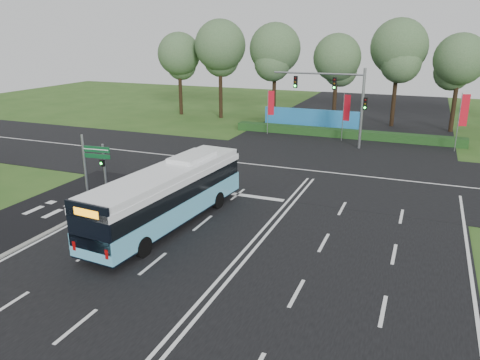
{
  "coord_description": "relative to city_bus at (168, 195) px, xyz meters",
  "views": [
    {
      "loc": [
        7.29,
        -20.9,
        9.9
      ],
      "look_at": [
        -1.93,
        2.0,
        2.06
      ],
      "focal_mm": 35.0,
      "sensor_mm": 36.0,
      "label": 1
    }
  ],
  "objects": [
    {
      "name": "road_cross",
      "position": [
        4.89,
        12.78,
        -1.65
      ],
      "size": [
        120.0,
        14.0,
        0.05
      ],
      "primitive_type": "cube",
      "color": "black",
      "rests_on": "ground"
    },
    {
      "name": "hedge",
      "position": [
        4.89,
        25.28,
        -1.28
      ],
      "size": [
        22.0,
        1.2,
        0.8
      ],
      "primitive_type": "cube",
      "color": "#173A15",
      "rests_on": "ground"
    },
    {
      "name": "pedestrian_signal",
      "position": [
        -5.48,
        1.85,
        0.26
      ],
      "size": [
        0.33,
        0.42,
        3.55
      ],
      "rotation": [
        0.0,
        0.0,
        -0.4
      ],
      "color": "gray",
      "rests_on": "ground"
    },
    {
      "name": "eucalyptus_row",
      "position": [
        6.34,
        31.8,
        6.45
      ],
      "size": [
        48.06,
        8.21,
        12.22
      ],
      "color": "black",
      "rests_on": "ground"
    },
    {
      "name": "banner_flag_mid",
      "position": [
        5.15,
        23.57,
        1.25
      ],
      "size": [
        0.66,
        0.18,
        4.49
      ],
      "rotation": [
        0.0,
        0.0,
        -0.2
      ],
      "color": "gray",
      "rests_on": "ground"
    },
    {
      "name": "city_bus",
      "position": [
        0.0,
        0.0,
        0.0
      ],
      "size": [
        3.39,
        11.78,
        3.34
      ],
      "rotation": [
        0.0,
        0.0,
        -0.08
      ],
      "color": "#5DB6D8",
      "rests_on": "ground"
    },
    {
      "name": "blue_hoarding",
      "position": [
        0.89,
        27.78,
        -0.58
      ],
      "size": [
        10.0,
        0.3,
        2.2
      ],
      "primitive_type": "cube",
      "color": "#2275B8",
      "rests_on": "ground"
    },
    {
      "name": "traffic_light_gantry",
      "position": [
        5.1,
        21.28,
        2.98
      ],
      "size": [
        8.41,
        0.28,
        7.0
      ],
      "color": "gray",
      "rests_on": "ground"
    },
    {
      "name": "banner_flag_right",
      "position": [
        14.95,
        23.29,
        1.59
      ],
      "size": [
        0.71,
        0.29,
        5.05
      ],
      "rotation": [
        0.0,
        0.0,
        0.33
      ],
      "color": "gray",
      "rests_on": "ground"
    },
    {
      "name": "kerb_strip",
      "position": [
        -5.21,
        -2.22,
        -1.62
      ],
      "size": [
        0.25,
        18.0,
        0.12
      ],
      "primitive_type": "cube",
      "color": "gray",
      "rests_on": "ground"
    },
    {
      "name": "road_main",
      "position": [
        4.89,
        0.78,
        -1.66
      ],
      "size": [
        20.0,
        120.0,
        0.04
      ],
      "primitive_type": "cube",
      "color": "black",
      "rests_on": "ground"
    },
    {
      "name": "street_sign",
      "position": [
        -5.15,
        0.26,
        1.09
      ],
      "size": [
        1.73,
        0.26,
        4.45
      ],
      "rotation": [
        0.0,
        0.0,
        0.1
      ],
      "color": "gray",
      "rests_on": "ground"
    },
    {
      "name": "bike_path",
      "position": [
        -7.61,
        -2.22,
        -1.65
      ],
      "size": [
        5.0,
        18.0,
        0.06
      ],
      "primitive_type": "cube",
      "color": "black",
      "rests_on": "ground"
    },
    {
      "name": "ground",
      "position": [
        4.89,
        0.78,
        -1.68
      ],
      "size": [
        120.0,
        120.0,
        0.0
      ],
      "primitive_type": "plane",
      "color": "#2D531B",
      "rests_on": "ground"
    },
    {
      "name": "banner_flag_left",
      "position": [
        -2.37,
        24.03,
        1.24
      ],
      "size": [
        0.66,
        0.14,
        4.47
      ],
      "rotation": [
        0.0,
        0.0,
        0.13
      ],
      "color": "gray",
      "rests_on": "ground"
    }
  ]
}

